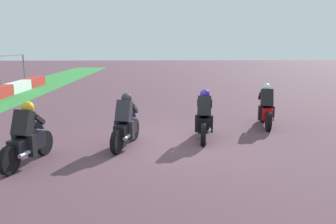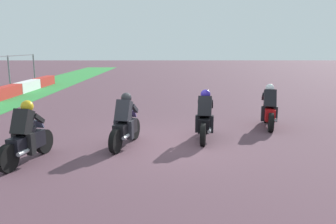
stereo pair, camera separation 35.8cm
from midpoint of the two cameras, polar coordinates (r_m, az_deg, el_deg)
ground_plane at (r=9.83m, az=0.69°, el=-5.23°), size 120.00×120.00×0.00m
rider_lane_a at (r=12.10m, az=17.81°, el=0.39°), size 2.03×0.62×1.51m
rider_lane_b at (r=10.11m, az=7.36°, el=-1.21°), size 2.03×0.61×1.51m
rider_lane_c at (r=9.41m, az=-6.27°, el=-2.12°), size 2.01×0.68×1.51m
rider_lane_d at (r=8.66m, az=-22.10°, el=-4.05°), size 2.02×0.64×1.51m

